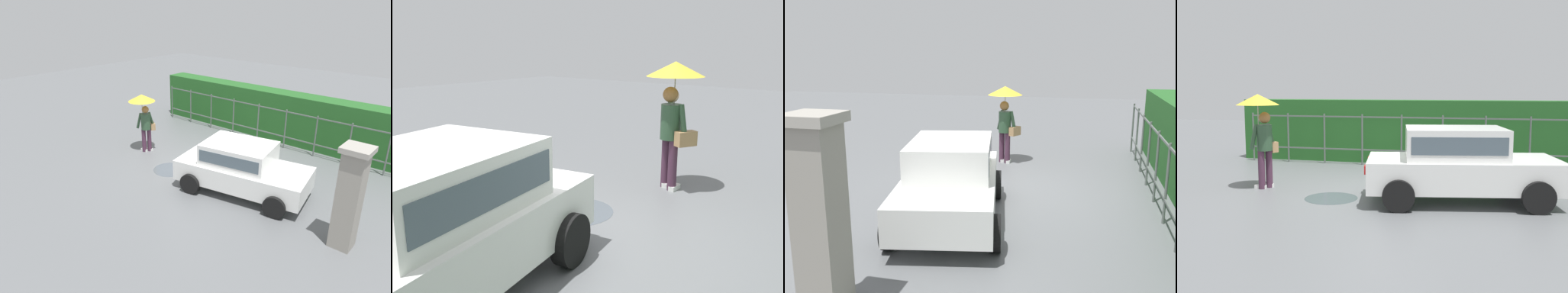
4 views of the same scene
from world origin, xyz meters
TOP-DOWN VIEW (x-y plane):
  - ground_plane at (0.00, 0.00)m, footprint 40.00×40.00m
  - car at (1.77, -0.55)m, footprint 3.95×2.40m
  - pedestrian at (-2.61, -0.33)m, footprint 0.94×0.94m
  - gate_pillar at (4.94, -1.12)m, footprint 0.60×0.60m
  - fence_section at (0.53, 3.27)m, footprint 10.62×0.05m
  - puddle_near at (-0.78, -0.90)m, footprint 1.09×1.09m

SIDE VIEW (x-z plane):
  - ground_plane at x=0.00m, z-range 0.00..0.00m
  - puddle_near at x=-0.78m, z-range 0.00..0.00m
  - car at x=1.77m, z-range 0.06..1.54m
  - fence_section at x=0.53m, z-range 0.07..1.57m
  - gate_pillar at x=4.94m, z-range 0.03..2.45m
  - pedestrian at x=-2.61m, z-range 0.51..2.63m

